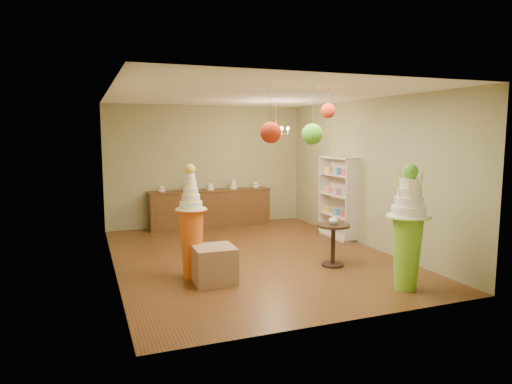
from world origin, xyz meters
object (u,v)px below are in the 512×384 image
object	(u,v)px
pedestal_green	(407,237)
round_table	(333,239)
sideboard	(210,208)
pedestal_orange	(191,234)

from	to	relation	value
pedestal_green	round_table	distance (m)	1.54
pedestal_green	sideboard	xyz separation A→B (m)	(-1.50, 5.52, -0.33)
round_table	pedestal_green	bearing A→B (deg)	-74.71
sideboard	round_table	distance (m)	4.22
pedestal_green	sideboard	bearing A→B (deg)	105.24
sideboard	round_table	size ratio (longest dim) A/B	4.11
pedestal_green	sideboard	world-z (taller)	pedestal_green
pedestal_orange	round_table	distance (m)	2.48
pedestal_orange	pedestal_green	bearing A→B (deg)	-30.93
pedestal_orange	sideboard	distance (m)	4.05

